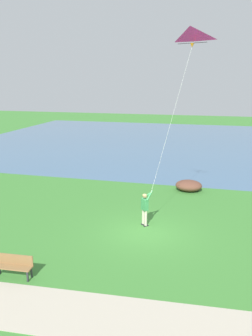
% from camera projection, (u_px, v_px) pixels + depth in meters
% --- Properties ---
extents(ground_plane, '(120.00, 120.00, 0.00)m').
position_uv_depth(ground_plane, '(146.00, 232.00, 17.52)').
color(ground_plane, '#3D7F33').
extents(lake_water, '(36.00, 44.00, 0.01)m').
position_uv_depth(lake_water, '(156.00, 141.00, 43.13)').
color(lake_water, '#476B8E').
rests_on(lake_water, ground).
extents(walkway_path, '(4.28, 32.09, 0.02)m').
position_uv_depth(walkway_path, '(45.00, 310.00, 11.61)').
color(walkway_path, '#B7AD99').
rests_on(walkway_path, ground).
extents(person_kite_flyer, '(0.58, 0.60, 1.83)m').
position_uv_depth(person_kite_flyer, '(145.00, 206.00, 18.08)').
color(person_kite_flyer, '#232328').
rests_on(person_kite_flyer, ground).
extents(flying_kite, '(1.84, 2.42, 8.04)m').
position_uv_depth(flying_kite, '(190.00, 38.00, 17.01)').
color(flying_kite, '#E02D9E').
extents(park_bench_near_walkway, '(0.53, 1.52, 0.88)m').
position_uv_depth(park_bench_near_walkway, '(14.00, 264.00, 13.45)').
color(park_bench_near_walkway, olive).
rests_on(park_bench_near_walkway, ground).
extents(lakeside_shrub, '(1.57, 1.79, 0.73)m').
position_uv_depth(lakeside_shrub, '(189.00, 186.00, 23.96)').
color(lakeside_shrub, brown).
rests_on(lakeside_shrub, ground).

